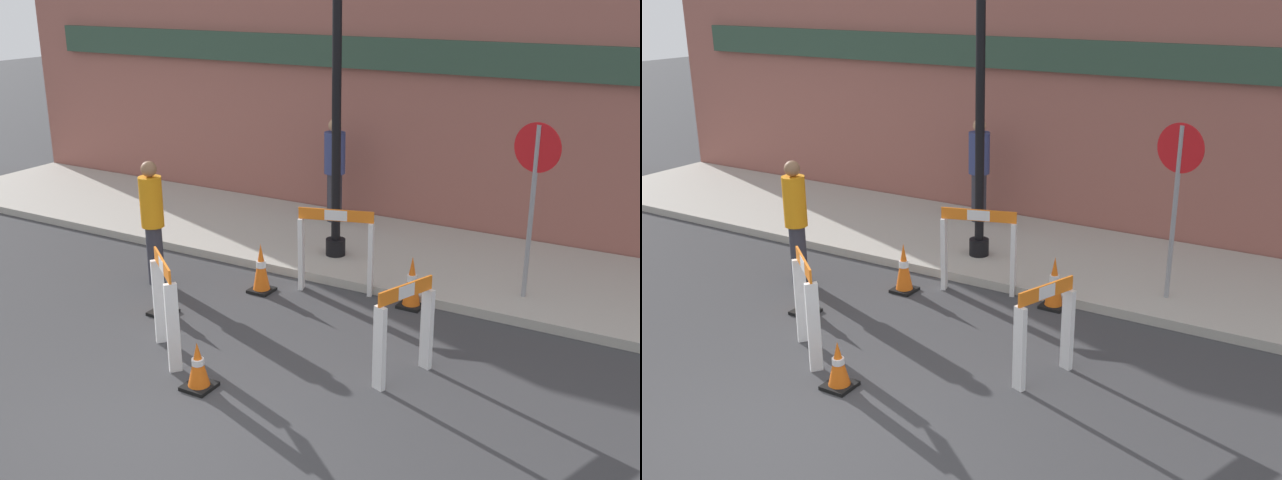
# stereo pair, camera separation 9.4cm
# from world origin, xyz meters

# --- Properties ---
(ground_plane) EXTENTS (60.00, 60.00, 0.00)m
(ground_plane) POSITION_xyz_m (0.00, 0.00, 0.00)
(ground_plane) COLOR #38383A
(sidewalk_slab) EXTENTS (18.00, 2.85, 0.12)m
(sidewalk_slab) POSITION_xyz_m (0.00, 5.93, 0.06)
(sidewalk_slab) COLOR #ADA89E
(sidewalk_slab) RESTS_ON ground_plane
(storefront_facade) EXTENTS (18.00, 0.22, 5.50)m
(storefront_facade) POSITION_xyz_m (0.00, 7.43, 2.75)
(storefront_facade) COLOR #93564C
(storefront_facade) RESTS_ON ground_plane
(stop_sign) EXTENTS (0.59, 0.16, 2.20)m
(stop_sign) POSITION_xyz_m (1.98, 5.16, 1.60)
(stop_sign) COLOR gray
(stop_sign) RESTS_ON sidewalk_slab
(barricade_0) EXTENTS (0.98, 0.41, 1.13)m
(barricade_0) POSITION_xyz_m (-0.28, 4.35, 0.62)
(barricade_0) COLOR white
(barricade_0) RESTS_ON ground_plane
(barricade_1) EXTENTS (0.71, 0.59, 1.14)m
(barricade_1) POSITION_xyz_m (-1.01, 1.88, 0.61)
(barricade_1) COLOR white
(barricade_1) RESTS_ON ground_plane
(barricade_2) EXTENTS (0.38, 0.75, 1.05)m
(barricade_2) POSITION_xyz_m (1.41, 2.71, 0.56)
(barricade_2) COLOR white
(barricade_2) RESTS_ON ground_plane
(traffic_cone_0) EXTENTS (0.30, 0.30, 0.67)m
(traffic_cone_0) POSITION_xyz_m (-1.13, 3.87, 0.32)
(traffic_cone_0) COLOR black
(traffic_cone_0) RESTS_ON ground_plane
(traffic_cone_1) EXTENTS (0.30, 0.30, 0.68)m
(traffic_cone_1) POSITION_xyz_m (0.78, 4.40, 0.33)
(traffic_cone_1) COLOR black
(traffic_cone_1) RESTS_ON ground_plane
(traffic_cone_2) EXTENTS (0.30, 0.30, 0.51)m
(traffic_cone_2) POSITION_xyz_m (-0.28, 1.49, 0.24)
(traffic_cone_2) COLOR black
(traffic_cone_2) RESTS_ON ground_plane
(traffic_cone_3) EXTENTS (0.30, 0.30, 0.58)m
(traffic_cone_3) POSITION_xyz_m (-1.79, 2.68, 0.28)
(traffic_cone_3) COLOR black
(traffic_cone_3) RESTS_ON ground_plane
(person_worker) EXTENTS (0.34, 0.34, 1.69)m
(person_worker) POSITION_xyz_m (-2.53, 3.41, 0.92)
(person_worker) COLOR #33333D
(person_worker) RESTS_ON ground_plane
(person_pedestrian) EXTENTS (0.37, 0.37, 1.69)m
(person_pedestrian) POSITION_xyz_m (-1.61, 6.73, 1.03)
(person_pedestrian) COLOR #33333D
(person_pedestrian) RESTS_ON sidewalk_slab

